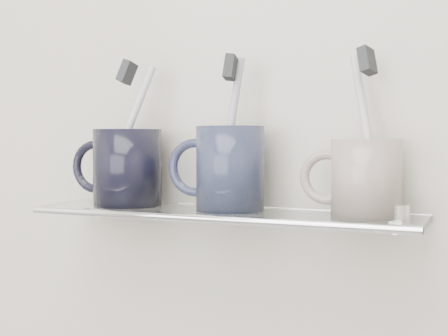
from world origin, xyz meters
The scene contains 18 objects.
wall_back centered at (0.00, 1.10, 1.25)m, with size 2.50×2.50×0.00m, color #BDB6A6.
shelf_glass centered at (0.00, 1.04, 1.10)m, with size 0.50×0.12×0.01m, color silver.
shelf_rail centered at (0.00, 0.98, 1.10)m, with size 0.01×0.01×0.50m, color silver.
bracket_left centered at (-0.21, 1.09, 1.09)m, with size 0.02×0.02×0.03m, color silver.
bracket_right centered at (0.21, 1.09, 1.09)m, with size 0.02×0.02×0.03m, color silver.
mug_left centered at (-0.14, 1.04, 1.15)m, with size 0.09×0.09×0.10m, color black.
mug_left_handle centered at (-0.19, 1.04, 1.15)m, with size 0.07×0.07×0.01m, color black.
toothbrush_left centered at (-0.14, 1.04, 1.20)m, with size 0.01×0.01×0.19m, color silver.
bristles_left centered at (-0.14, 1.04, 1.28)m, with size 0.01×0.02×0.03m, color #25282A.
mug_center centered at (0.01, 1.04, 1.15)m, with size 0.09×0.09×0.11m, color #171F30.
mug_center_handle centered at (-0.04, 1.04, 1.15)m, with size 0.08×0.08×0.01m, color #171F30.
toothbrush_center centered at (0.01, 1.04, 1.20)m, with size 0.01×0.01×0.19m, color #9797B2.
bristles_center centered at (0.01, 1.04, 1.28)m, with size 0.01×0.02×0.03m, color #25282A.
mug_right centered at (0.18, 1.04, 1.15)m, with size 0.08×0.08×0.09m, color silver.
mug_right_handle centered at (0.13, 1.04, 1.15)m, with size 0.07×0.07×0.01m, color silver.
toothbrush_right centered at (0.18, 1.04, 1.20)m, with size 0.01×0.01×0.19m, color beige.
bristles_right centered at (0.18, 1.04, 1.28)m, with size 0.01×0.02×0.03m, color #25282A.
chrome_cap centered at (0.21, 1.04, 1.11)m, with size 0.04×0.04×0.02m, color silver.
Camera 1 is at (0.31, 0.31, 1.19)m, focal length 50.00 mm.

